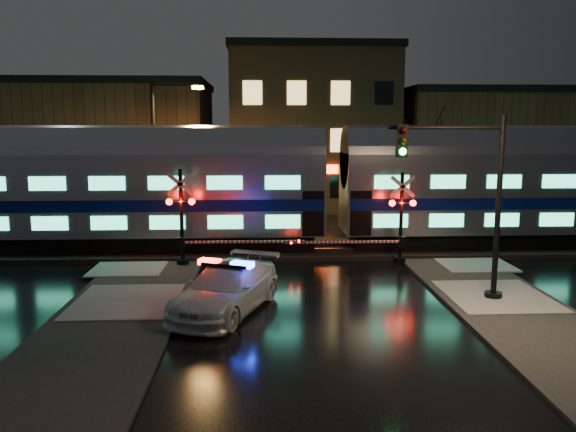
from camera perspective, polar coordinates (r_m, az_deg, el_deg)
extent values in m
plane|color=black|center=(22.76, 1.96, -6.45)|extent=(120.00, 120.00, 0.00)
cube|color=black|center=(27.58, 1.13, -3.46)|extent=(90.00, 4.20, 0.24)
cube|color=#2D2D2D|center=(17.60, -18.37, -11.38)|extent=(4.00, 20.00, 0.12)
cube|color=#2D2D2D|center=(18.88, 23.97, -10.31)|extent=(4.00, 20.00, 0.12)
cube|color=#51321F|center=(45.31, -17.09, 6.60)|extent=(14.00, 10.00, 9.00)
cube|color=brown|center=(44.54, 2.25, 8.56)|extent=(12.00, 11.00, 11.50)
cube|color=#51321F|center=(47.01, 18.39, 6.30)|extent=(12.00, 10.00, 8.50)
cube|color=black|center=(29.03, -21.86, -2.43)|extent=(24.00, 2.40, 0.80)
cube|color=#B7BAC1|center=(28.69, -22.13, 2.08)|extent=(25.00, 3.05, 3.80)
cube|color=navy|center=(28.74, -22.08, 1.29)|extent=(24.75, 3.09, 0.55)
cube|color=#3CE7AB|center=(27.40, -23.05, -0.70)|extent=(21.00, 0.05, 0.62)
cube|color=#3CE7AB|center=(27.18, -23.29, 3.04)|extent=(21.00, 0.05, 0.62)
cylinder|color=#B7BAC1|center=(28.56, -22.33, 5.47)|extent=(25.00, 3.05, 3.05)
imported|color=white|center=(18.80, -6.29, -7.34)|extent=(4.04, 5.83, 1.57)
cube|color=black|center=(18.59, -6.33, -4.90)|extent=(1.67, 0.99, 0.10)
cube|color=#FF0C05|center=(18.83, -7.95, -4.63)|extent=(0.80, 0.61, 0.18)
cube|color=#1426FF|center=(18.34, -4.67, -4.94)|extent=(0.80, 0.61, 0.18)
cylinder|color=black|center=(25.72, 11.28, -4.46)|extent=(0.52, 0.52, 0.31)
cylinder|color=black|center=(25.35, 11.41, -0.26)|extent=(0.16, 0.16, 4.12)
sphere|color=#FF0C05|center=(24.97, 10.53, 1.30)|extent=(0.27, 0.27, 0.27)
sphere|color=#FF0C05|center=(25.20, 12.59, 1.30)|extent=(0.27, 0.27, 0.27)
cube|color=white|center=(24.79, 5.69, -2.64)|extent=(5.15, 0.10, 0.10)
cube|color=black|center=(25.29, 11.48, -2.54)|extent=(0.25, 0.30, 0.45)
cylinder|color=black|center=(25.22, -10.63, -4.69)|extent=(0.54, 0.54, 0.32)
cylinder|color=black|center=(24.83, -10.76, -0.23)|extent=(0.17, 0.17, 4.30)
sphere|color=#FF0C05|center=(24.62, -11.98, 1.43)|extent=(0.28, 0.28, 0.28)
sphere|color=#FF0C05|center=(24.49, -9.75, 1.45)|extent=(0.28, 0.28, 0.28)
cube|color=white|center=(24.53, -4.54, -2.63)|extent=(5.37, 0.10, 0.10)
cube|color=black|center=(24.77, -10.77, -2.65)|extent=(0.25, 0.30, 0.45)
cylinder|color=black|center=(21.21, 20.11, -7.71)|extent=(0.60, 0.60, 0.32)
cylinder|color=black|center=(20.57, 20.56, 0.55)|extent=(0.19, 0.19, 6.48)
cylinder|color=black|center=(19.69, 15.75, 8.64)|extent=(3.89, 0.13, 0.13)
cube|color=black|center=(19.13, 11.50, 7.50)|extent=(0.35, 0.30, 1.08)
sphere|color=#0CFF3F|center=(18.98, 11.58, 6.44)|extent=(0.24, 0.24, 0.24)
cylinder|color=black|center=(31.47, -13.42, 5.44)|extent=(0.21, 0.21, 8.50)
cylinder|color=black|center=(31.29, -11.34, 12.89)|extent=(2.55, 0.13, 0.13)
cube|color=gold|center=(31.14, -9.15, 12.78)|extent=(0.58, 0.30, 0.19)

